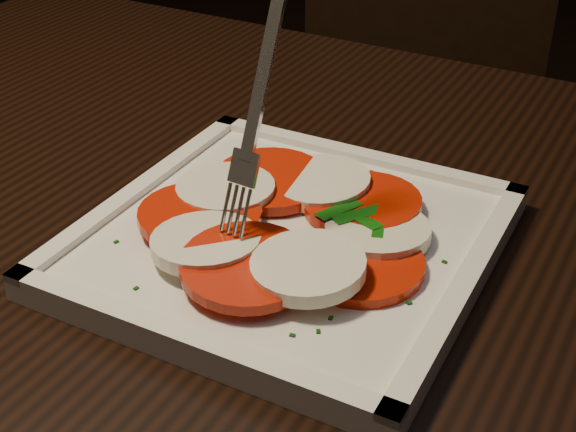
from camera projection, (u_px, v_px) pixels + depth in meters
table at (272, 325)px, 0.67m from camera, size 1.24×0.87×0.75m
chair at (416, 98)px, 1.35m from camera, size 0.54×0.54×0.93m
plate at (288, 242)px, 0.58m from camera, size 0.30×0.30×0.01m
caprese_salad at (288, 222)px, 0.57m from camera, size 0.22×0.23×0.03m
fork at (267, 92)px, 0.53m from camera, size 0.03×0.08×0.17m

